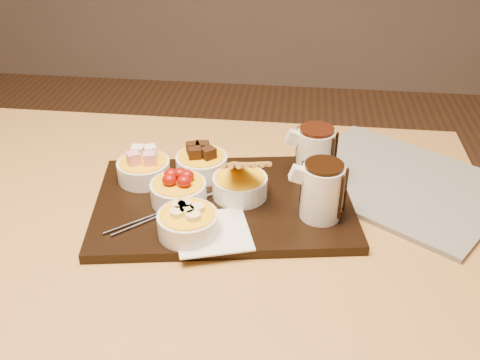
# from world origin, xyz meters

# --- Properties ---
(dining_table) EXTENTS (1.20, 0.80, 0.75)m
(dining_table) POSITION_xyz_m (0.00, 0.00, 0.65)
(dining_table) COLOR #BB8A45
(dining_table) RESTS_ON ground
(serving_board) EXTENTS (0.50, 0.37, 0.02)m
(serving_board) POSITION_xyz_m (0.11, 0.04, 0.76)
(serving_board) COLOR black
(serving_board) RESTS_ON dining_table
(napkin) EXTENTS (0.15, 0.15, 0.00)m
(napkin) POSITION_xyz_m (0.11, -0.07, 0.77)
(napkin) COLOR white
(napkin) RESTS_ON serving_board
(bowl_marshmallows) EXTENTS (0.10, 0.10, 0.04)m
(bowl_marshmallows) POSITION_xyz_m (-0.05, 0.09, 0.79)
(bowl_marshmallows) COLOR white
(bowl_marshmallows) RESTS_ON serving_board
(bowl_cake) EXTENTS (0.10, 0.10, 0.04)m
(bowl_cake) POSITION_xyz_m (0.06, 0.12, 0.79)
(bowl_cake) COLOR white
(bowl_cake) RESTS_ON serving_board
(bowl_strawberries) EXTENTS (0.10, 0.10, 0.04)m
(bowl_strawberries) POSITION_xyz_m (0.03, 0.02, 0.79)
(bowl_strawberries) COLOR white
(bowl_strawberries) RESTS_ON serving_board
(bowl_biscotti) EXTENTS (0.10, 0.10, 0.04)m
(bowl_biscotti) POSITION_xyz_m (0.14, 0.05, 0.79)
(bowl_biscotti) COLOR white
(bowl_biscotti) RESTS_ON serving_board
(bowl_bananas) EXTENTS (0.10, 0.10, 0.04)m
(bowl_bananas) POSITION_xyz_m (0.07, -0.07, 0.79)
(bowl_bananas) COLOR white
(bowl_bananas) RESTS_ON serving_board
(pitcher_dark_chocolate) EXTENTS (0.08, 0.08, 0.10)m
(pitcher_dark_chocolate) POSITION_xyz_m (0.28, 0.00, 0.82)
(pitcher_dark_chocolate) COLOR silver
(pitcher_dark_chocolate) RESTS_ON serving_board
(pitcher_milk_chocolate) EXTENTS (0.08, 0.08, 0.10)m
(pitcher_milk_chocolate) POSITION_xyz_m (0.27, 0.13, 0.82)
(pitcher_milk_chocolate) COLOR silver
(pitcher_milk_chocolate) RESTS_ON serving_board
(fondue_skewers) EXTENTS (0.19, 0.21, 0.01)m
(fondue_skewers) POSITION_xyz_m (0.03, -0.01, 0.77)
(fondue_skewers) COLOR silver
(fondue_skewers) RESTS_ON serving_board
(newspaper) EXTENTS (0.48, 0.46, 0.01)m
(newspaper) POSITION_xyz_m (0.44, 0.15, 0.76)
(newspaper) COLOR beige
(newspaper) RESTS_ON dining_table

